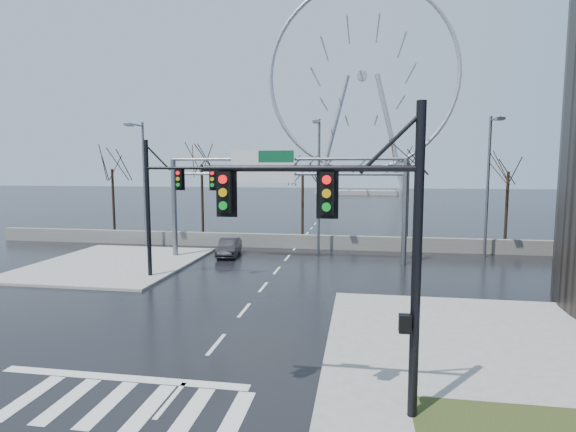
% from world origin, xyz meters
% --- Properties ---
extents(ground, '(260.00, 260.00, 0.00)m').
position_xyz_m(ground, '(0.00, 0.00, 0.00)').
color(ground, black).
rests_on(ground, ground).
extents(sidewalk_right_ext, '(12.00, 10.00, 0.15)m').
position_xyz_m(sidewalk_right_ext, '(10.00, 2.00, 0.07)').
color(sidewalk_right_ext, gray).
rests_on(sidewalk_right_ext, ground).
extents(sidewalk_far, '(10.00, 12.00, 0.15)m').
position_xyz_m(sidewalk_far, '(-11.00, 12.00, 0.07)').
color(sidewalk_far, gray).
rests_on(sidewalk_far, ground).
extents(barrier_wall, '(52.00, 0.50, 1.10)m').
position_xyz_m(barrier_wall, '(0.00, 20.00, 0.55)').
color(barrier_wall, slate).
rests_on(barrier_wall, ground).
extents(signal_mast_near, '(5.52, 0.41, 8.00)m').
position_xyz_m(signal_mast_near, '(5.14, -4.04, 4.87)').
color(signal_mast_near, black).
rests_on(signal_mast_near, ground).
extents(signal_mast_far, '(4.72, 0.41, 8.00)m').
position_xyz_m(signal_mast_far, '(-5.87, 8.96, 4.83)').
color(signal_mast_far, black).
rests_on(signal_mast_far, ground).
extents(sign_gantry, '(16.36, 0.40, 7.60)m').
position_xyz_m(sign_gantry, '(-0.38, 14.96, 5.18)').
color(sign_gantry, slate).
rests_on(sign_gantry, ground).
extents(streetlight_left, '(0.50, 2.55, 10.00)m').
position_xyz_m(streetlight_left, '(-12.00, 18.16, 5.89)').
color(streetlight_left, slate).
rests_on(streetlight_left, ground).
extents(streetlight_mid, '(0.50, 2.55, 10.00)m').
position_xyz_m(streetlight_mid, '(2.00, 18.16, 5.89)').
color(streetlight_mid, slate).
rests_on(streetlight_mid, ground).
extents(streetlight_right, '(0.50, 2.55, 10.00)m').
position_xyz_m(streetlight_right, '(14.00, 18.16, 5.89)').
color(streetlight_right, slate).
rests_on(streetlight_right, ground).
extents(tree_far_left, '(3.50, 3.50, 7.00)m').
position_xyz_m(tree_far_left, '(-18.00, 24.00, 5.57)').
color(tree_far_left, black).
rests_on(tree_far_left, ground).
extents(tree_left, '(3.75, 3.75, 7.50)m').
position_xyz_m(tree_left, '(-9.00, 23.50, 5.98)').
color(tree_left, black).
rests_on(tree_left, ground).
extents(tree_center, '(3.25, 3.25, 6.50)m').
position_xyz_m(tree_center, '(0.00, 24.50, 5.17)').
color(tree_center, black).
rests_on(tree_center, ground).
extents(tree_right, '(3.90, 3.90, 7.80)m').
position_xyz_m(tree_right, '(9.00, 23.50, 6.22)').
color(tree_right, black).
rests_on(tree_right, ground).
extents(tree_far_right, '(3.40, 3.40, 6.80)m').
position_xyz_m(tree_far_right, '(17.00, 24.00, 5.41)').
color(tree_far_right, black).
rests_on(tree_far_right, ground).
extents(ferris_wheel, '(45.00, 6.00, 50.91)m').
position_xyz_m(ferris_wheel, '(5.00, 95.00, 26.13)').
color(ferris_wheel, gray).
rests_on(ferris_wheel, ground).
extents(car, '(1.80, 4.00, 1.27)m').
position_xyz_m(car, '(-4.32, 16.06, 0.64)').
color(car, black).
rests_on(car, ground).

